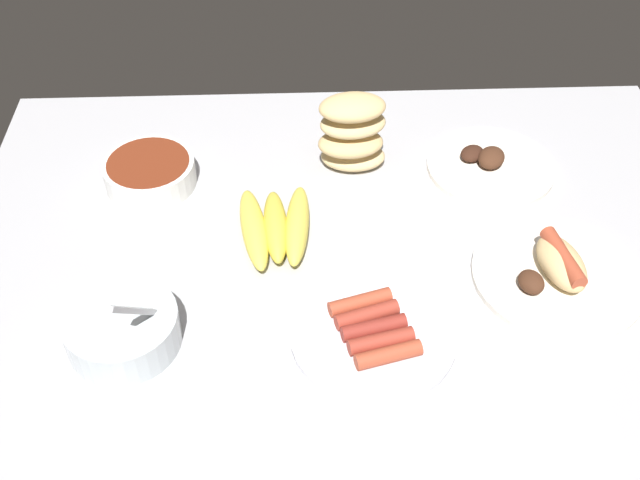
# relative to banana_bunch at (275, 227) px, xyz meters

# --- Properties ---
(ground_plane) EXTENTS (1.20, 0.90, 0.03)m
(ground_plane) POSITION_rel_banana_bunch_xyz_m (0.11, -0.05, -0.03)
(ground_plane) COLOR #B2B2B7
(banana_bunch) EXTENTS (0.13, 0.19, 0.04)m
(banana_bunch) POSITION_rel_banana_bunch_xyz_m (0.00, 0.00, 0.00)
(banana_bunch) COLOR #E5D14C
(banana_bunch) RESTS_ON ground_plane
(bowl_chili) EXTENTS (0.15, 0.15, 0.05)m
(bowl_chili) POSITION_rel_banana_bunch_xyz_m (-0.21, 0.13, 0.01)
(bowl_chili) COLOR white
(bowl_chili) RESTS_ON ground_plane
(bowl_coleslaw) EXTENTS (0.16, 0.16, 0.15)m
(bowl_coleslaw) POSITION_rel_banana_bunch_xyz_m (-0.21, -0.21, 0.01)
(bowl_coleslaw) COLOR silver
(bowl_coleslaw) RESTS_ON ground_plane
(plate_hotdog_assembled) EXTENTS (0.25, 0.25, 0.06)m
(plate_hotdog_assembled) POSITION_rel_banana_bunch_xyz_m (0.42, -0.11, -0.00)
(plate_hotdog_assembled) COLOR white
(plate_hotdog_assembled) RESTS_ON ground_plane
(bread_stack) EXTENTS (0.12, 0.09, 0.14)m
(bread_stack) POSITION_rel_banana_bunch_xyz_m (0.13, 0.17, 0.05)
(bread_stack) COLOR #E5C689
(bread_stack) RESTS_ON ground_plane
(plate_grilled_meat) EXTENTS (0.22, 0.22, 0.04)m
(plate_grilled_meat) POSITION_rel_banana_bunch_xyz_m (0.37, 0.15, -0.01)
(plate_grilled_meat) COLOR white
(plate_grilled_meat) RESTS_ON ground_plane
(plate_sausages) EXTENTS (0.23, 0.23, 0.03)m
(plate_sausages) POSITION_rel_banana_bunch_xyz_m (0.14, -0.21, -0.01)
(plate_sausages) COLOR white
(plate_sausages) RESTS_ON ground_plane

